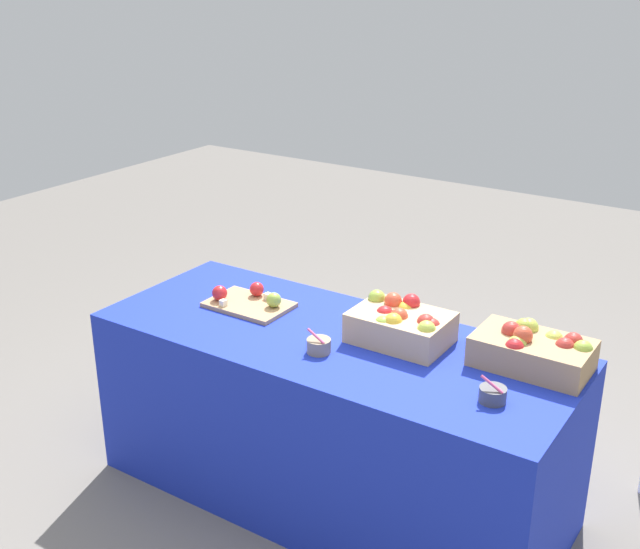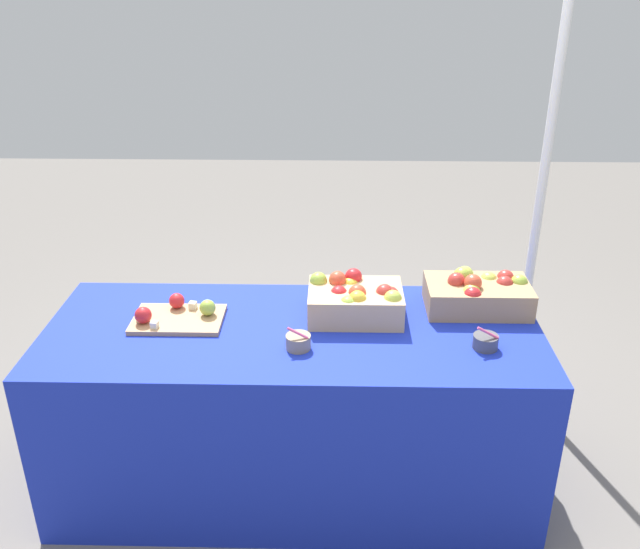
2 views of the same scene
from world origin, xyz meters
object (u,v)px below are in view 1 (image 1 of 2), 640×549
(apple_crate_middle, at_px, (401,324))
(apple_crate_left, at_px, (534,350))
(cutting_board_front, at_px, (249,301))
(sample_bowl_mid, at_px, (493,394))
(sample_bowl_near, at_px, (319,346))

(apple_crate_middle, bearing_deg, apple_crate_left, 9.08)
(cutting_board_front, xyz_separation_m, sample_bowl_mid, (1.16, -0.17, 0.00))
(sample_bowl_near, xyz_separation_m, sample_bowl_mid, (0.68, 0.02, -0.00))
(cutting_board_front, distance_m, sample_bowl_near, 0.52)
(cutting_board_front, bearing_deg, apple_crate_middle, 4.53)
(apple_crate_left, bearing_deg, cutting_board_front, -173.57)
(cutting_board_front, height_order, sample_bowl_near, sample_bowl_near)
(apple_crate_left, height_order, sample_bowl_near, apple_crate_left)
(apple_crate_left, distance_m, cutting_board_front, 1.20)
(sample_bowl_near, relative_size, sample_bowl_mid, 0.99)
(apple_crate_middle, relative_size, sample_bowl_near, 3.77)
(apple_crate_middle, xyz_separation_m, sample_bowl_mid, (0.46, -0.23, -0.05))
(sample_bowl_near, bearing_deg, cutting_board_front, 158.18)
(apple_crate_left, xyz_separation_m, cutting_board_front, (-1.19, -0.13, -0.04))
(apple_crate_left, xyz_separation_m, sample_bowl_mid, (-0.03, -0.31, -0.04))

